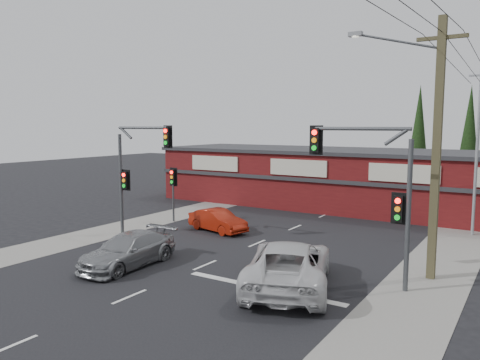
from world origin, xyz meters
The scene contains 18 objects.
ground centered at (0.00, 0.00, 0.00)m, with size 120.00×120.00×0.00m, color black.
road_strip centered at (0.00, 5.00, 0.01)m, with size 14.00×70.00×0.01m, color black.
verge_left centered at (-8.50, 5.00, 0.01)m, with size 3.00×70.00×0.02m, color gray.
verge_right centered at (8.50, 5.00, 0.01)m, with size 3.00×70.00×0.02m, color gray.
stop_line centered at (3.50, -1.50, 0.01)m, with size 6.50×0.35×0.01m, color silver.
white_suv centered at (4.23, -0.87, 0.87)m, with size 2.88×6.24×1.73m, color silver.
silver_suv centered at (-2.70, -2.21, 0.70)m, with size 1.95×4.80×1.39m, color gray.
red_sedan centered at (-3.30, 5.24, 0.63)m, with size 1.32×3.80×1.25m, color maroon.
lane_dashes centered at (0.00, 4.03, 0.01)m, with size 0.12×45.67×0.01m.
shop_building centered at (-0.99, 16.99, 2.13)m, with size 27.30×8.40×4.22m.
conifer_near centered at (3.50, 24.00, 5.48)m, with size 1.80×1.80×9.25m.
conifer_far centered at (7.00, 26.00, 5.48)m, with size 1.80×1.80×9.25m.
traffic_mast_left centered at (-6.43, 2.00, 3.93)m, with size 3.77×0.27×5.97m.
traffic_mast_right centered at (6.86, 1.00, 3.95)m, with size 3.96×0.27×5.97m.
pedestal_signal centered at (-7.20, 6.01, 2.41)m, with size 0.55×0.27×3.38m.
utility_pole centered at (8.36, 2.99, 5.40)m, with size 4.38×0.59×10.00m.
steel_pole centered at (9.00, 12.00, 4.70)m, with size 1.20×0.16×9.00m.
power_lines centered at (8.47, -2.47, 9.04)m, with size 2.01×29.00×1.22m.
Camera 1 is at (11.73, -16.00, 5.97)m, focal length 35.00 mm.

